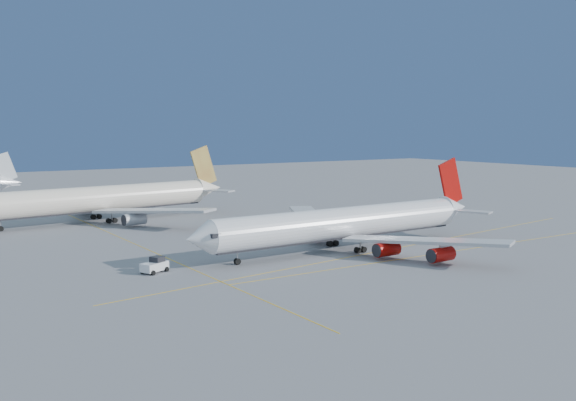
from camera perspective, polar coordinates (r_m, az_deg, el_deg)
The scene contains 5 objects.
ground at distance 126.44m, azimuth 7.91°, elevation -3.76°, with size 500.00×500.00×0.00m, color slate.
taxiway_lines at distance 122.59m, azimuth 0.73°, elevation -4.02°, with size 118.86×140.00×0.02m.
airliner_virgin at distance 118.80m, azimuth 5.38°, elevation -2.00°, with size 65.66×59.02×16.21m.
airliner_etihad at distance 160.24m, azimuth -15.96°, elevation 0.16°, with size 67.66×62.02×17.67m.
pushback_tug at distance 102.12m, azimuth -11.74°, elevation -5.66°, with size 4.82×3.99×2.43m.
Camera 1 is at (-81.76, -93.81, 22.40)m, focal length 40.00 mm.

